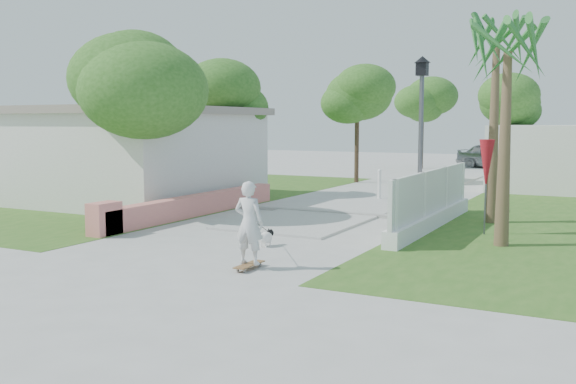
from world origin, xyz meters
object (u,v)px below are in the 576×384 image
Objects in this scene: patio_umbrella at (486,165)px; skateboarder at (255,223)px; dog at (267,237)px; parked_car at (496,156)px; street_lamp at (421,133)px; bollard at (379,184)px.

skateboarder is (-3.55, -4.92, -0.97)m from patio_umbrella.
dog is 0.12× the size of parked_car.
patio_umbrella is 6.14m from skateboarder.
patio_umbrella is 4.19× the size of dog.
dog is (-2.07, -4.71, -2.22)m from street_lamp.
street_lamp reaches higher than patio_umbrella.
patio_umbrella is 0.87× the size of skateboarder.
parked_car is at bearing -93.38° from skateboarder.
dog is at bearing -113.70° from street_lamp.
dog is at bearing -136.94° from patio_umbrella.
skateboarder reaches higher than dog.
street_lamp reaches higher than parked_car.
parked_car is (-1.71, 22.12, -1.66)m from street_lamp.
street_lamp is 1.93× the size of patio_umbrella.
skateboarder reaches higher than bollard.
street_lamp is at bearing -157.71° from parked_car.
dog is 26.83m from parked_car.
dog is (-3.97, -3.71, -1.48)m from patio_umbrella.
skateboarder is (-1.65, -5.92, -1.71)m from street_lamp.
street_lamp is 4.07× the size of bollard.
bollard is 0.24× the size of parked_car.
dog is at bearing -162.89° from parked_car.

